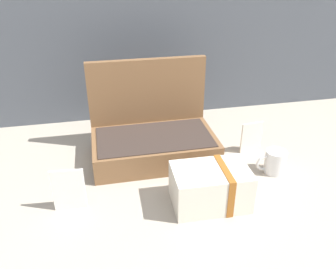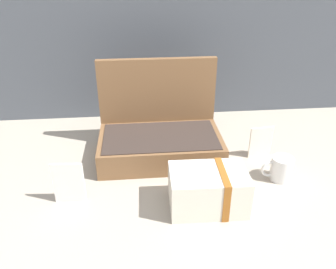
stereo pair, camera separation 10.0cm
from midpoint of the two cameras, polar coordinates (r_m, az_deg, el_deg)
name	(u,v)px [view 1 (the left image)]	position (r m, az deg, el deg)	size (l,w,h in m)	color
ground_plane	(170,186)	(1.12, -2.32, -8.51)	(6.00, 6.00, 0.00)	#9E9384
open_suitcase	(153,136)	(1.25, -4.83, -0.23)	(0.43, 0.27, 0.33)	brown
cream_toiletry_bag	(211,187)	(1.02, 4.37, -8.66)	(0.22, 0.15, 0.12)	silver
coffee_mug	(275,162)	(1.21, 14.92, -4.42)	(0.10, 0.07, 0.08)	silver
info_card_left	(69,190)	(1.05, -18.74, -8.74)	(0.09, 0.01, 0.13)	white
poster_card_right	(252,137)	(1.30, 11.50, -0.50)	(0.09, 0.01, 0.12)	silver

